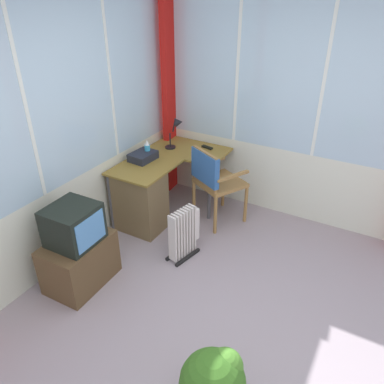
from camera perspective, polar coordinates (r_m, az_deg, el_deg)
name	(u,v)px	position (r m, az deg, el deg)	size (l,w,h in m)	color
ground	(230,344)	(3.34, 5.73, -21.70)	(5.17, 4.80, 0.06)	#9A8C95
north_window_panel	(31,140)	(3.53, -23.03, 7.23)	(4.17, 0.07, 2.72)	silver
east_window_panel	(320,108)	(4.31, 18.66, 11.83)	(0.07, 3.80, 2.72)	silver
curtain_corner	(169,93)	(4.86, -3.43, 14.58)	(0.26, 0.07, 2.62)	red
desk	(144,195)	(4.36, -7.22, -0.45)	(1.33, 0.94, 0.73)	olive
desk_lamp	(177,128)	(4.66, -2.30, 9.56)	(0.24, 0.21, 0.37)	black
tv_remote	(207,147)	(4.70, 2.29, 6.72)	(0.04, 0.15, 0.02)	black
spray_bottle	(147,149)	(4.43, -6.71, 6.37)	(0.06, 0.06, 0.22)	#3EAEDA
paper_tray	(143,156)	(4.40, -7.36, 5.34)	(0.30, 0.23, 0.09)	#212531
wooden_armchair	(212,176)	(4.29, 3.02, 2.34)	(0.65, 0.65, 0.93)	olive
tv_on_stand	(78,251)	(3.69, -16.73, -8.43)	(0.65, 0.46, 0.83)	brown
space_heater	(184,233)	(3.91, -1.14, -6.11)	(0.41, 0.24, 0.56)	silver
potted_plant	(214,383)	(2.71, 3.32, -26.64)	(0.43, 0.43, 0.54)	#9E4F3A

